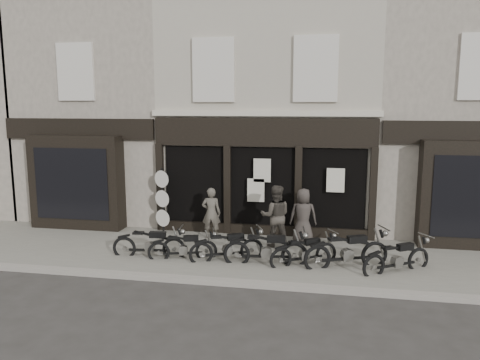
% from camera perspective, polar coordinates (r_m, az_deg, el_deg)
% --- Properties ---
extents(ground_plane, '(90.00, 90.00, 0.00)m').
position_cam_1_polar(ground_plane, '(12.74, 0.93, -10.68)').
color(ground_plane, '#2D2B28').
rests_on(ground_plane, ground).
extents(pavement, '(30.00, 4.20, 0.12)m').
position_cam_1_polar(pavement, '(13.56, 1.56, -9.16)').
color(pavement, slate).
rests_on(pavement, ground_plane).
extents(kerb, '(30.00, 0.25, 0.13)m').
position_cam_1_polar(kerb, '(11.56, -0.11, -12.46)').
color(kerb, gray).
rests_on(kerb, ground_plane).
extents(central_building, '(7.30, 6.22, 8.34)m').
position_cam_1_polar(central_building, '(17.87, 4.13, 8.41)').
color(central_building, '#A29B8B').
rests_on(central_building, ground).
extents(neighbour_left, '(5.60, 6.73, 8.34)m').
position_cam_1_polar(neighbour_left, '(19.56, -14.92, 8.08)').
color(neighbour_left, '#9D9385').
rests_on(neighbour_left, ground).
extents(neighbour_right, '(5.60, 6.73, 8.34)m').
position_cam_1_polar(neighbour_right, '(18.25, 24.52, 7.50)').
color(neighbour_right, '#9D9385').
rests_on(neighbour_right, ground).
extents(motorcycle_0, '(2.09, 0.57, 1.00)m').
position_cam_1_polar(motorcycle_0, '(13.47, -10.91, -7.94)').
color(motorcycle_0, black).
rests_on(motorcycle_0, ground).
extents(motorcycle_1, '(1.87, 0.80, 0.92)m').
position_cam_1_polar(motorcycle_1, '(13.15, -6.90, -8.41)').
color(motorcycle_1, black).
rests_on(motorcycle_1, ground).
extents(motorcycle_2, '(1.96, 1.11, 1.00)m').
position_cam_1_polar(motorcycle_2, '(12.95, -1.52, -8.49)').
color(motorcycle_2, black).
rests_on(motorcycle_2, ground).
extents(motorcycle_3, '(2.27, 0.62, 1.09)m').
position_cam_1_polar(motorcycle_3, '(12.65, 3.27, -8.78)').
color(motorcycle_3, black).
rests_on(motorcycle_3, ground).
extents(motorcycle_4, '(1.79, 1.24, 0.95)m').
position_cam_1_polar(motorcycle_4, '(12.75, 7.88, -8.95)').
color(motorcycle_4, black).
rests_on(motorcycle_4, ground).
extents(motorcycle_5, '(2.22, 1.20, 1.13)m').
position_cam_1_polar(motorcycle_5, '(12.73, 12.95, -8.80)').
color(motorcycle_5, black).
rests_on(motorcycle_5, ground).
extents(motorcycle_6, '(1.84, 1.34, 0.99)m').
position_cam_1_polar(motorcycle_6, '(12.74, 18.63, -9.30)').
color(motorcycle_6, black).
rests_on(motorcycle_6, ground).
extents(man_left, '(0.63, 0.44, 1.63)m').
position_cam_1_polar(man_left, '(14.83, -3.53, -4.03)').
color(man_left, '#4F4A41').
rests_on(man_left, pavement).
extents(man_centre, '(0.99, 0.82, 1.85)m').
position_cam_1_polar(man_centre, '(14.01, 4.35, -4.37)').
color(man_centre, '#3A352F').
rests_on(man_centre, pavement).
extents(man_right, '(0.86, 0.59, 1.69)m').
position_cam_1_polar(man_right, '(14.45, 7.72, -4.33)').
color(man_right, '#37312D').
rests_on(man_right, pavement).
extents(advert_sign_post, '(0.54, 0.36, 2.30)m').
position_cam_1_polar(advert_sign_post, '(15.46, -9.42, -2.90)').
color(advert_sign_post, black).
rests_on(advert_sign_post, ground).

